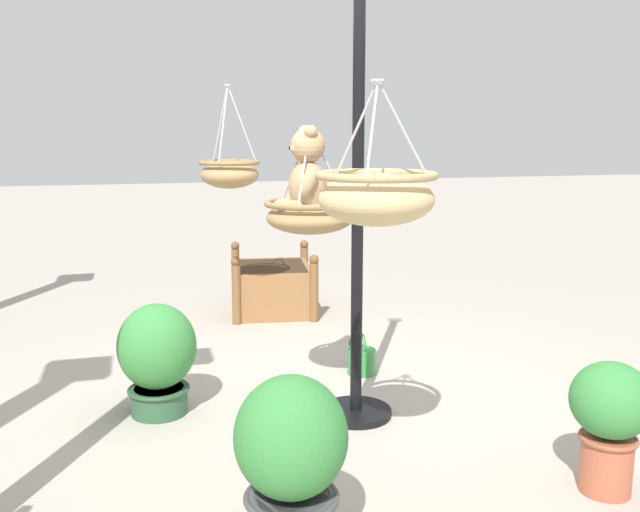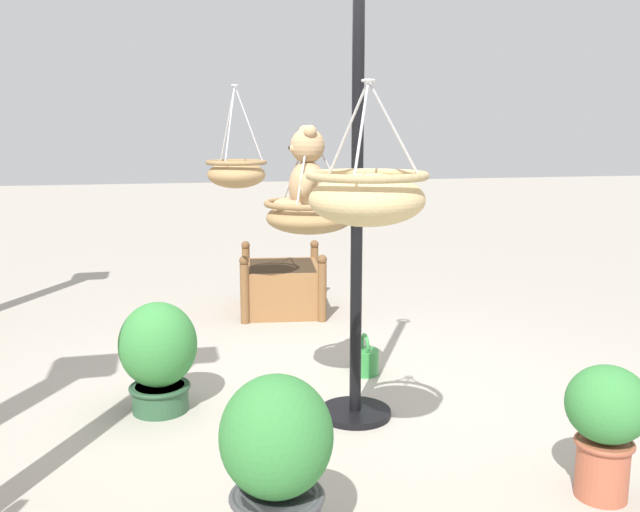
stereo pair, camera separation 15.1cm
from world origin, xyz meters
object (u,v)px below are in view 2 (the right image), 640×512
object	(u,v)px
hanging_basket_with_teddy	(309,215)
potted_plant_flowering_red	(277,462)
hanging_basket_left_high	(367,196)
watering_can	(364,360)
wooden_planter_box	(282,286)
hanging_basket_right_low	(236,172)
teddy_bear	(305,176)
display_pole_central	(356,290)
potted_plant_small_succulent	(158,354)
potted_plant_bushy_green	(606,421)

from	to	relation	value
hanging_basket_with_teddy	potted_plant_flowering_red	bearing A→B (deg)	162.68
hanging_basket_left_high	watering_can	distance (m)	2.18
wooden_planter_box	watering_can	size ratio (longest dim) A/B	2.94
hanging_basket_right_low	potted_plant_flowering_red	distance (m)	3.14
teddy_bear	display_pole_central	bearing A→B (deg)	-118.68
hanging_basket_with_teddy	hanging_basket_left_high	world-z (taller)	hanging_basket_left_high
hanging_basket_left_high	watering_can	xyz separation A→B (m)	(1.65, -0.51, -1.34)
display_pole_central	watering_can	size ratio (longest dim) A/B	7.18
hanging_basket_left_high	potted_plant_small_succulent	xyz separation A→B (m)	(1.31, 0.93, -1.07)
teddy_bear	potted_plant_flowering_red	size ratio (longest dim) A/B	0.67
hanging_basket_right_low	potted_plant_bushy_green	xyz separation A→B (m)	(-2.86, -1.39, -1.01)
hanging_basket_with_teddy	potted_plant_small_succulent	distance (m)	1.27
hanging_basket_left_high	potted_plant_small_succulent	world-z (taller)	hanging_basket_left_high
teddy_bear	potted_plant_bushy_green	xyz separation A→B (m)	(-1.32, -1.15, -1.07)
teddy_bear	watering_can	xyz separation A→B (m)	(0.55, -0.55, -1.35)
potted_plant_flowering_red	potted_plant_small_succulent	bearing A→B (deg)	15.48
display_pole_central	hanging_basket_left_high	size ratio (longest dim) A/B	4.02
potted_plant_small_succulent	display_pole_central	bearing A→B (deg)	-107.04
hanging_basket_with_teddy	display_pole_central	bearing A→B (deg)	-120.96
display_pole_central	potted_plant_small_succulent	xyz separation A→B (m)	(0.36, 1.16, -0.42)
potted_plant_small_succulent	hanging_basket_with_teddy	bearing A→B (deg)	-102.73
teddy_bear	potted_plant_small_succulent	bearing A→B (deg)	76.93
hanging_basket_right_low	potted_plant_flowering_red	xyz separation A→B (m)	(-2.98, 0.19, -0.97)
wooden_planter_box	potted_plant_small_succulent	distance (m)	2.51
potted_plant_flowering_red	watering_can	size ratio (longest dim) A/B	2.23
potted_plant_bushy_green	hanging_basket_with_teddy	bearing A→B (deg)	40.45
display_pole_central	watering_can	distance (m)	1.02
hanging_basket_with_teddy	potted_plant_bushy_green	distance (m)	1.94
hanging_basket_right_low	teddy_bear	bearing A→B (deg)	-171.24
wooden_planter_box	potted_plant_small_succulent	bearing A→B (deg)	152.33
hanging_basket_left_high	wooden_planter_box	xyz separation A→B (m)	(3.53, -0.24, -1.20)
potted_plant_flowering_red	potted_plant_small_succulent	world-z (taller)	potted_plant_flowering_red
watering_can	hanging_basket_left_high	bearing A→B (deg)	162.97
hanging_basket_with_teddy	potted_plant_bushy_green	bearing A→B (deg)	-139.55
watering_can	display_pole_central	bearing A→B (deg)	158.76
wooden_planter_box	potted_plant_flowering_red	size ratio (longest dim) A/B	1.32
potted_plant_flowering_red	potted_plant_small_succulent	xyz separation A→B (m)	(1.66, 0.46, -0.06)
hanging_basket_right_low	hanging_basket_with_teddy	bearing A→B (deg)	-170.36
hanging_basket_with_teddy	wooden_planter_box	distance (m)	2.63
hanging_basket_right_low	wooden_planter_box	world-z (taller)	hanging_basket_right_low
wooden_planter_box	potted_plant_bushy_green	distance (m)	3.86
hanging_basket_right_low	potted_plant_bushy_green	world-z (taller)	hanging_basket_right_low
wooden_planter_box	potted_plant_flowering_red	world-z (taller)	potted_plant_flowering_red
display_pole_central	potted_plant_small_succulent	world-z (taller)	display_pole_central
hanging_basket_left_high	potted_plant_bushy_green	size ratio (longest dim) A/B	0.96
hanging_basket_right_low	potted_plant_small_succulent	bearing A→B (deg)	153.90
hanging_basket_right_low	potted_plant_bushy_green	distance (m)	3.34
hanging_basket_right_low	potted_plant_small_succulent	distance (m)	1.80
hanging_basket_left_high	hanging_basket_right_low	world-z (taller)	hanging_basket_right_low
teddy_bear	hanging_basket_right_low	xyz separation A→B (m)	(1.53, 0.24, -0.06)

